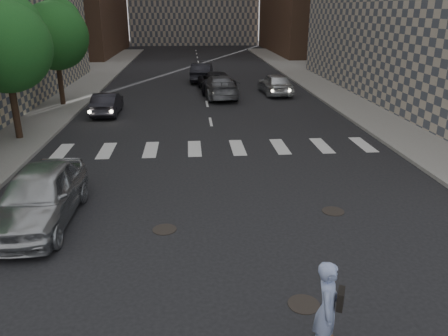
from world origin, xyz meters
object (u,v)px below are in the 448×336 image
at_px(traffic_car_a, 107,103).
at_px(traffic_car_e, 202,72).
at_px(traffic_car_b, 219,87).
at_px(silver_sedan, 39,196).
at_px(traffic_car_c, 216,81).
at_px(traffic_car_d, 275,84).
at_px(tree_b, 6,42).
at_px(skateboarder, 328,309).
at_px(tree_c, 56,33).

xyz_separation_m(traffic_car_a, traffic_car_e, (6.15, 12.31, 0.14)).
relative_size(traffic_car_a, traffic_car_e, 0.83).
bearing_deg(traffic_car_e, traffic_car_a, 69.62).
bearing_deg(traffic_car_e, traffic_car_b, 103.76).
relative_size(silver_sedan, traffic_car_e, 1.02).
relative_size(traffic_car_c, traffic_car_d, 1.17).
height_order(tree_b, traffic_car_b, tree_b).
xyz_separation_m(skateboarder, traffic_car_b, (-0.19, 25.16, -0.25)).
height_order(tree_c, skateboarder, tree_c).
bearing_deg(silver_sedan, traffic_car_b, 71.46).
relative_size(tree_b, traffic_car_a, 1.62).
bearing_deg(traffic_car_d, traffic_car_a, 22.69).
xyz_separation_m(tree_c, traffic_car_c, (10.37, 4.63, -3.88)).
bearing_deg(traffic_car_a, traffic_car_e, -117.06).
bearing_deg(traffic_car_e, silver_sedan, 84.14).
bearing_deg(traffic_car_e, traffic_car_c, 106.75).
relative_size(traffic_car_a, traffic_car_c, 0.74).
bearing_deg(silver_sedan, skateboarder, -40.38).
distance_m(skateboarder, traffic_car_a, 21.67).
xyz_separation_m(silver_sedan, traffic_car_b, (6.69, 19.16, -0.06)).
xyz_separation_m(skateboarder, traffic_car_c, (-0.27, 27.77, -0.28)).
distance_m(traffic_car_a, traffic_car_c, 10.22).
height_order(tree_b, skateboarder, tree_b).
relative_size(silver_sedan, traffic_car_d, 1.07).
height_order(tree_c, silver_sedan, tree_c).
xyz_separation_m(traffic_car_a, traffic_car_c, (7.07, 7.38, 0.09)).
xyz_separation_m(tree_b, skateboarder, (10.64, -15.14, -3.60)).
bearing_deg(traffic_car_a, traffic_car_d, -153.78).
relative_size(tree_c, silver_sedan, 1.31).
bearing_deg(skateboarder, traffic_car_d, 105.48).
xyz_separation_m(tree_b, traffic_car_d, (14.71, 11.00, -3.85)).
bearing_deg(tree_c, traffic_car_e, 45.37).
bearing_deg(silver_sedan, tree_b, 113.06).
bearing_deg(skateboarder, traffic_car_a, 134.14).
bearing_deg(traffic_car_c, skateboarder, 87.13).
bearing_deg(silver_sedan, traffic_car_c, 73.82).
relative_size(traffic_car_a, traffic_car_b, 0.74).
xyz_separation_m(tree_b, tree_c, (0.00, 8.00, 0.00)).
distance_m(tree_c, traffic_car_c, 12.00).
distance_m(tree_b, skateboarder, 18.85).
height_order(tree_c, traffic_car_c, tree_c).
bearing_deg(traffic_car_b, skateboarder, 85.50).
distance_m(skateboarder, silver_sedan, 9.13).
relative_size(traffic_car_b, traffic_car_c, 1.00).
bearing_deg(traffic_car_b, traffic_car_c, -93.11).
bearing_deg(skateboarder, traffic_car_c, 114.90).
relative_size(skateboarder, traffic_car_d, 0.43).
bearing_deg(traffic_car_b, traffic_car_a, 28.79).
bearing_deg(traffic_car_b, traffic_car_d, -172.03).
distance_m(traffic_car_a, traffic_car_d, 12.78).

